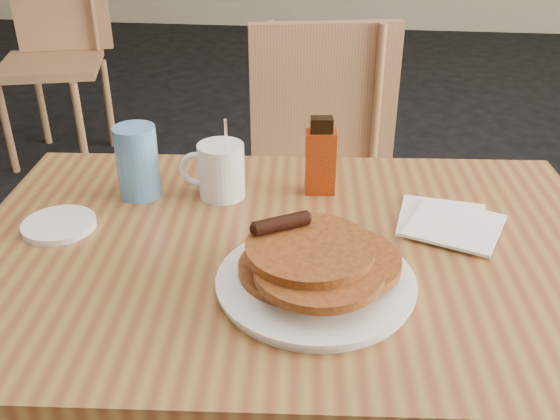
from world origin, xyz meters
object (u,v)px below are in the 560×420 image
object	(u,v)px
pancake_plate	(316,271)
chair_wall_extra	(55,36)
blue_tumbler	(138,162)
coffee_mug	(220,170)
chair_main_far	(320,165)
syrup_bottle	(321,158)
main_table	(289,266)

from	to	relation	value
pancake_plate	chair_wall_extra	bearing A→B (deg)	123.41
chair_wall_extra	blue_tumbler	size ratio (longest dim) A/B	6.95
coffee_mug	chair_main_far	bearing A→B (deg)	93.33
syrup_bottle	blue_tumbler	world-z (taller)	syrup_bottle
pancake_plate	coffee_mug	world-z (taller)	coffee_mug
pancake_plate	coffee_mug	bearing A→B (deg)	125.55
chair_wall_extra	pancake_plate	world-z (taller)	chair_wall_extra
blue_tumbler	chair_wall_extra	bearing A→B (deg)	119.14
main_table	chair_wall_extra	bearing A→B (deg)	123.89
blue_tumbler	coffee_mug	bearing A→B (deg)	5.67
chair_main_far	coffee_mug	distance (m)	0.62
coffee_mug	blue_tumbler	xyz separation A→B (m)	(-0.16, -0.02, 0.02)
main_table	chair_wall_extra	world-z (taller)	chair_wall_extra
chair_wall_extra	coffee_mug	size ratio (longest dim) A/B	5.85
chair_main_far	coffee_mug	world-z (taller)	chair_main_far
chair_main_far	syrup_bottle	size ratio (longest dim) A/B	5.98
chair_main_far	blue_tumbler	size ratio (longest dim) A/B	6.58
coffee_mug	blue_tumbler	size ratio (longest dim) A/B	1.19
pancake_plate	syrup_bottle	distance (m)	0.33
main_table	syrup_bottle	distance (m)	0.25
main_table	pancake_plate	bearing A→B (deg)	-65.74
chair_wall_extra	blue_tumbler	bearing A→B (deg)	-76.02
pancake_plate	syrup_bottle	xyz separation A→B (m)	(-0.01, 0.33, 0.04)
chair_wall_extra	pancake_plate	distance (m)	2.54
chair_wall_extra	blue_tumbler	xyz separation A→B (m)	(1.02, -1.84, 0.22)
chair_wall_extra	main_table	bearing A→B (deg)	-71.26
main_table	pancake_plate	world-z (taller)	pancake_plate
pancake_plate	coffee_mug	distance (m)	0.36
chair_main_far	main_table	bearing A→B (deg)	-103.35
chair_main_far	pancake_plate	distance (m)	0.87
chair_wall_extra	coffee_mug	distance (m)	2.18
main_table	chair_main_far	world-z (taller)	chair_main_far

